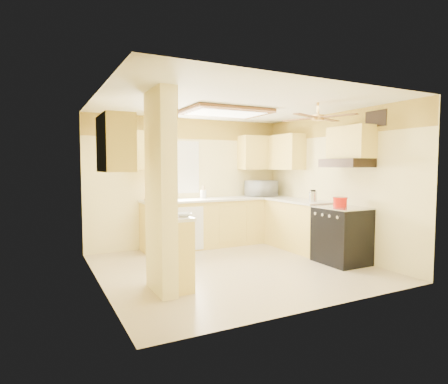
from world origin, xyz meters
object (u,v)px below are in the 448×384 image
stove (342,235)px  bowl (184,215)px  kettle (313,196)px  microwave (261,188)px  dutch_oven (340,202)px

stove → bowl: size_ratio=4.70×
bowl → kettle: 2.86m
stove → microwave: microwave is taller
stove → microwave: size_ratio=1.55×
bowl → dutch_oven: size_ratio=0.83×
bowl → dutch_oven: (2.74, 0.14, 0.03)m
microwave → bowl: 3.44m
microwave → kettle: microwave is taller
bowl → kettle: size_ratio=0.92×
dutch_oven → kettle: kettle is taller
bowl → dutch_oven: dutch_oven is taller
stove → kettle: (-0.01, 0.70, 0.58)m
stove → bowl: 2.80m
kettle → bowl: bearing=-163.7°
dutch_oven → microwave: bearing=93.9°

